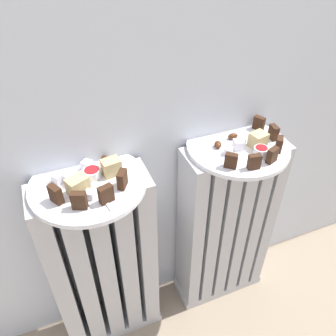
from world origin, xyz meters
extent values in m
cube|color=#B2B2B7|center=(-0.20, 0.28, 0.01)|extent=(0.31, 0.12, 0.03)
cube|color=#B2B2B7|center=(-0.32, 0.28, 0.33)|extent=(0.05, 0.12, 0.60)
cube|color=#B2B2B7|center=(-0.26, 0.28, 0.33)|extent=(0.05, 0.12, 0.60)
cube|color=#B2B2B7|center=(-0.20, 0.28, 0.33)|extent=(0.05, 0.12, 0.60)
cube|color=#B2B2B7|center=(-0.14, 0.28, 0.33)|extent=(0.05, 0.12, 0.60)
cube|color=#B2B2B7|center=(-0.08, 0.28, 0.33)|extent=(0.05, 0.12, 0.60)
cube|color=#B2B2B7|center=(0.20, 0.28, 0.01)|extent=(0.31, 0.12, 0.03)
cube|color=#B2B2B7|center=(0.07, 0.28, 0.33)|extent=(0.04, 0.12, 0.60)
cube|color=#B2B2B7|center=(0.12, 0.28, 0.33)|extent=(0.04, 0.12, 0.60)
cube|color=#B2B2B7|center=(0.18, 0.28, 0.33)|extent=(0.04, 0.12, 0.60)
cube|color=#B2B2B7|center=(0.23, 0.28, 0.33)|extent=(0.04, 0.12, 0.60)
cube|color=#B2B2B7|center=(0.28, 0.28, 0.33)|extent=(0.04, 0.12, 0.60)
cube|color=#B2B2B7|center=(0.33, 0.28, 0.33)|extent=(0.04, 0.12, 0.60)
cylinder|color=white|center=(-0.20, 0.28, 0.64)|extent=(0.28, 0.28, 0.01)
cylinder|color=white|center=(0.20, 0.28, 0.64)|extent=(0.28, 0.28, 0.01)
cube|color=#382114|center=(-0.28, 0.24, 0.66)|extent=(0.03, 0.04, 0.04)
cube|color=#382114|center=(-0.23, 0.20, 0.66)|extent=(0.04, 0.03, 0.04)
cube|color=#382114|center=(-0.18, 0.20, 0.66)|extent=(0.04, 0.02, 0.04)
cube|color=#382114|center=(-0.13, 0.23, 0.66)|extent=(0.03, 0.04, 0.04)
cube|color=tan|center=(-0.23, 0.25, 0.66)|extent=(0.05, 0.05, 0.04)
cube|color=tan|center=(-0.14, 0.29, 0.66)|extent=(0.05, 0.04, 0.04)
cube|color=white|center=(-0.19, 0.33, 0.65)|extent=(0.03, 0.03, 0.02)
cube|color=white|center=(-0.24, 0.29, 0.65)|extent=(0.03, 0.03, 0.02)
cube|color=white|center=(-0.21, 0.22, 0.65)|extent=(0.03, 0.03, 0.02)
cube|color=white|center=(-0.26, 0.30, 0.65)|extent=(0.03, 0.03, 0.02)
ellipsoid|color=#4C2814|center=(-0.14, 0.34, 0.65)|extent=(0.03, 0.03, 0.02)
ellipsoid|color=#4C2814|center=(-0.19, 0.36, 0.65)|extent=(0.03, 0.02, 0.02)
cylinder|color=white|center=(-0.19, 0.29, 0.65)|extent=(0.04, 0.04, 0.02)
cylinder|color=red|center=(-0.19, 0.29, 0.66)|extent=(0.03, 0.03, 0.01)
cube|color=#382114|center=(0.13, 0.20, 0.66)|extent=(0.03, 0.03, 0.04)
cube|color=#382114|center=(0.18, 0.18, 0.66)|extent=(0.03, 0.02, 0.04)
cube|color=#382114|center=(0.24, 0.18, 0.66)|extent=(0.03, 0.03, 0.04)
cube|color=#382114|center=(0.28, 0.22, 0.66)|extent=(0.03, 0.03, 0.04)
cube|color=#382114|center=(0.30, 0.27, 0.66)|extent=(0.02, 0.03, 0.04)
cube|color=#382114|center=(0.29, 0.33, 0.66)|extent=(0.03, 0.03, 0.04)
cube|color=tan|center=(0.24, 0.26, 0.66)|extent=(0.05, 0.04, 0.04)
cube|color=white|center=(0.15, 0.25, 0.65)|extent=(0.03, 0.03, 0.02)
cube|color=white|center=(0.19, 0.26, 0.66)|extent=(0.03, 0.03, 0.03)
cube|color=white|center=(0.21, 0.28, 0.65)|extent=(0.03, 0.03, 0.02)
ellipsoid|color=#4C2814|center=(0.20, 0.31, 0.65)|extent=(0.03, 0.02, 0.02)
ellipsoid|color=#4C2814|center=(0.15, 0.29, 0.65)|extent=(0.03, 0.03, 0.02)
ellipsoid|color=#4C2814|center=(0.28, 0.30, 0.65)|extent=(0.03, 0.03, 0.02)
cylinder|color=white|center=(0.23, 0.21, 0.66)|extent=(0.04, 0.04, 0.03)
cylinder|color=red|center=(0.23, 0.21, 0.66)|extent=(0.03, 0.03, 0.01)
cube|color=#B7B7BC|center=(-0.18, 0.20, 0.64)|extent=(0.02, 0.07, 0.00)
cube|color=#B7B7BC|center=(-0.19, 0.26, 0.64)|extent=(0.02, 0.02, 0.00)
camera|label=1|loc=(-0.25, -0.35, 1.17)|focal=36.79mm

